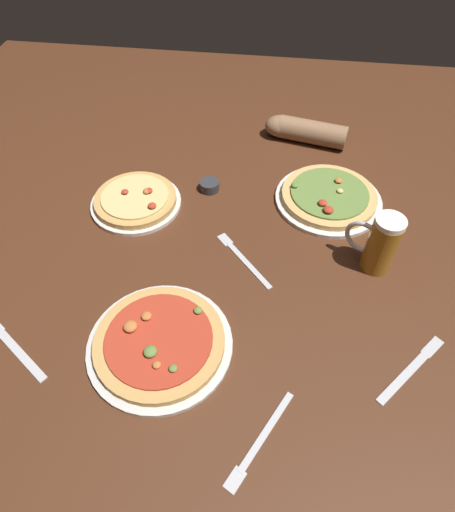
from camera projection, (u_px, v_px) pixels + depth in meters
ground_plane at (228, 265)px, 1.15m from camera, size 2.40×2.40×0.03m
pizza_plate_near at (159, 343)px, 0.96m from camera, size 0.32×0.32×0.05m
pizza_plate_far at (136, 201)px, 1.27m from camera, size 0.26×0.26×0.05m
pizza_plate_side at (329, 197)px, 1.28m from camera, size 0.31×0.31×0.05m
beer_mug_dark at (380, 243)px, 1.07m from camera, size 0.13×0.09×0.17m
ramekin_sauce at (209, 186)px, 1.32m from camera, size 0.06×0.06×0.03m
fork_left at (243, 258)px, 1.14m from camera, size 0.16×0.18×0.01m
knife_right at (412, 369)px, 0.94m from camera, size 0.17×0.18×0.01m
fork_spare at (260, 441)px, 0.84m from camera, size 0.12×0.21×0.01m
knife_spare at (13, 346)px, 0.97m from camera, size 0.21×0.15×0.01m
diner_arm at (303, 130)px, 1.47m from camera, size 0.28×0.12×0.08m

